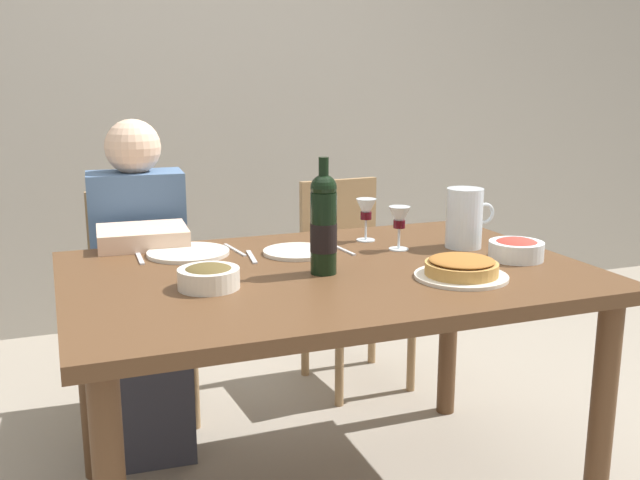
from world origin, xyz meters
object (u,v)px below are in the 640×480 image
(wine_glass_right_diner, at_px, (366,211))
(chair_right, at_px, (349,268))
(wine_bottle, at_px, (324,224))
(dinner_plate_right_setting, at_px, (188,253))
(wine_glass_left_diner, at_px, (399,220))
(dinner_plate_left_setting, at_px, (297,252))
(baked_tart, at_px, (461,268))
(salad_bowl, at_px, (516,249))
(chair_left, at_px, (139,288))
(water_pitcher, at_px, (464,221))
(dining_table, at_px, (328,299))
(diner_left, at_px, (142,274))
(olive_bowl, at_px, (209,276))

(wine_glass_right_diner, relative_size, chair_right, 0.17)
(wine_glass_right_diner, bearing_deg, wine_bottle, -130.02)
(dinner_plate_right_setting, bearing_deg, wine_glass_right_diner, -1.64)
(wine_glass_left_diner, xyz_separation_m, dinner_plate_left_setting, (-0.32, 0.07, -0.09))
(baked_tart, relative_size, salad_bowl, 1.57)
(salad_bowl, xyz_separation_m, chair_left, (-1.02, 1.00, -0.30))
(dinner_plate_left_setting, distance_m, dinner_plate_right_setting, 0.34)
(dinner_plate_right_setting, relative_size, chair_left, 0.30)
(wine_bottle, height_order, wine_glass_left_diner, wine_bottle)
(wine_glass_left_diner, bearing_deg, chair_left, 134.64)
(baked_tart, distance_m, wine_glass_right_diner, 0.53)
(water_pitcher, relative_size, salad_bowl, 1.17)
(dining_table, relative_size, dinner_plate_right_setting, 5.82)
(baked_tart, height_order, diner_left, diner_left)
(chair_left, xyz_separation_m, diner_left, (-0.01, -0.24, 0.12))
(dinner_plate_left_setting, xyz_separation_m, chair_right, (0.47, 0.68, -0.27))
(wine_glass_left_diner, bearing_deg, dinner_plate_right_setting, 164.96)
(water_pitcher, bearing_deg, wine_bottle, -165.81)
(chair_right, bearing_deg, chair_left, -5.21)
(water_pitcher, relative_size, chair_left, 0.22)
(chair_right, bearing_deg, dinner_plate_right_setting, 31.27)
(wine_bottle, xyz_separation_m, dinner_plate_right_setting, (-0.32, 0.36, -0.14))
(olive_bowl, bearing_deg, wine_bottle, 5.26)
(wine_glass_right_diner, distance_m, diner_left, 0.84)
(wine_bottle, distance_m, wine_glass_right_diner, 0.44)
(dining_table, xyz_separation_m, dinner_plate_left_setting, (-0.02, 0.21, 0.10))
(dinner_plate_right_setting, distance_m, chair_right, 1.01)
(olive_bowl, height_order, dinner_plate_right_setting, olive_bowl)
(dining_table, bearing_deg, olive_bowl, -168.90)
(dining_table, xyz_separation_m, chair_right, (0.44, 0.88, -0.17))
(olive_bowl, bearing_deg, wine_glass_right_diner, 30.73)
(salad_bowl, distance_m, wine_glass_right_diner, 0.52)
(wine_glass_left_diner, bearing_deg, dining_table, -155.02)
(salad_bowl, xyz_separation_m, olive_bowl, (-0.95, 0.03, -0.00))
(baked_tart, relative_size, diner_left, 0.22)
(water_pitcher, distance_m, wine_glass_right_diner, 0.33)
(water_pitcher, relative_size, olive_bowl, 1.18)
(water_pitcher, distance_m, dinner_plate_left_setting, 0.56)
(dinner_plate_right_setting, height_order, chair_right, chair_right)
(water_pitcher, height_order, wine_glass_right_diner, water_pitcher)
(olive_bowl, relative_size, dinner_plate_left_setting, 0.75)
(wine_glass_left_diner, distance_m, dinner_plate_left_setting, 0.34)
(chair_right, bearing_deg, water_pitcher, 90.83)
(chair_left, bearing_deg, diner_left, 90.56)
(baked_tart, relative_size, wine_glass_right_diner, 1.80)
(wine_bottle, height_order, olive_bowl, wine_bottle)
(chair_left, bearing_deg, dining_table, 119.71)
(water_pitcher, bearing_deg, salad_bowl, -72.15)
(dining_table, xyz_separation_m, salad_bowl, (0.58, -0.10, 0.13))
(wine_glass_right_diner, distance_m, chair_left, 0.99)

